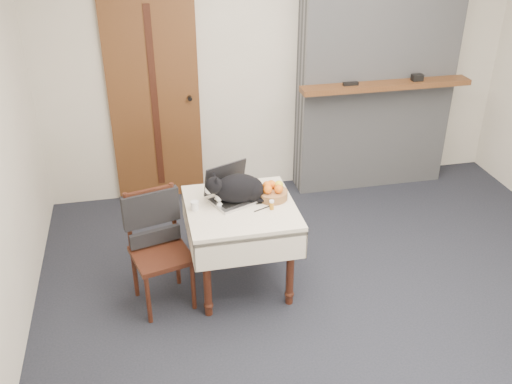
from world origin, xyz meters
TOP-DOWN VIEW (x-y plane):
  - ground at (0.00, 0.00)m, footprint 4.50×4.50m
  - room_shell at (0.00, 0.46)m, footprint 4.52×4.01m
  - door at (-1.20, 1.97)m, footprint 0.82×0.10m
  - chimney at (0.90, 1.85)m, footprint 1.62×0.48m
  - side_table at (-0.70, 0.41)m, footprint 0.78×0.78m
  - laptop at (-0.74, 0.53)m, footprint 0.43×0.40m
  - cat at (-0.70, 0.47)m, footprint 0.52×0.22m
  - cream_jar at (-1.03, 0.42)m, footprint 0.06×0.06m
  - pill_bottle at (-0.49, 0.31)m, footprint 0.03×0.03m
  - fruit_basket at (-0.45, 0.46)m, footprint 0.22×0.22m
  - desk_clutter at (-0.51, 0.41)m, footprint 0.15×0.04m
  - chair at (-1.32, 0.40)m, footprint 0.48×0.47m

SIDE VIEW (x-z plane):
  - ground at x=0.00m, z-range 0.00..0.00m
  - chair at x=-1.32m, z-range 0.12..1.00m
  - side_table at x=-0.70m, z-range 0.24..0.94m
  - desk_clutter at x=-0.51m, z-range 0.70..0.71m
  - cream_jar at x=-1.03m, z-range 0.70..0.77m
  - pill_bottle at x=-0.49m, z-range 0.70..0.77m
  - fruit_basket at x=-0.45m, z-range 0.69..0.81m
  - laptop at x=-0.74m, z-range 0.64..0.89m
  - cat at x=-0.70m, z-range 0.68..0.93m
  - door at x=-1.20m, z-range 0.00..2.00m
  - chimney at x=0.90m, z-range 0.00..2.60m
  - room_shell at x=0.00m, z-range 0.46..3.07m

